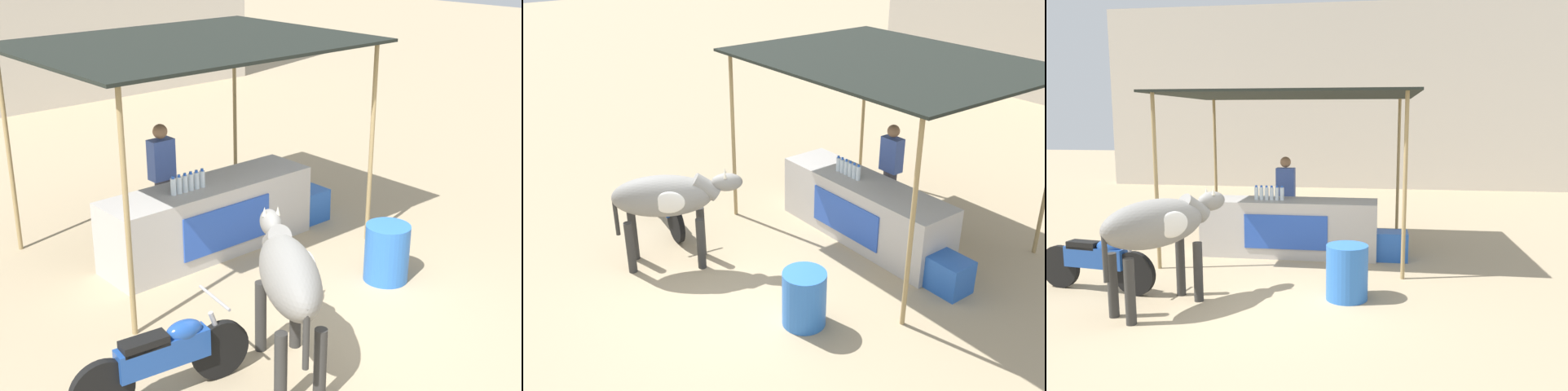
{
  "view_description": "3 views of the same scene",
  "coord_description": "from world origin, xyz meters",
  "views": [
    {
      "loc": [
        -5.36,
        -4.94,
        4.17
      ],
      "look_at": [
        0.16,
        1.34,
        1.0
      ],
      "focal_mm": 50.0,
      "sensor_mm": 36.0,
      "label": 1
    },
    {
      "loc": [
        5.93,
        -3.86,
        4.7
      ],
      "look_at": [
        -0.43,
        0.97,
        0.92
      ],
      "focal_mm": 42.0,
      "sensor_mm": 36.0,
      "label": 2
    },
    {
      "loc": [
        1.52,
        -6.31,
        2.33
      ],
      "look_at": [
        0.4,
        1.55,
        1.14
      ],
      "focal_mm": 35.0,
      "sensor_mm": 36.0,
      "label": 3
    }
  ],
  "objects": [
    {
      "name": "motorcycle_parked",
      "position": [
        -2.25,
        -0.09,
        0.43
      ],
      "size": [
        1.79,
        0.55,
        0.9
      ],
      "color": "black",
      "rests_on": "ground"
    },
    {
      "name": "ground_plane",
      "position": [
        0.0,
        0.0,
        0.0
      ],
      "size": [
        60.0,
        60.0,
        0.0
      ],
      "primitive_type": "plane",
      "color": "tan"
    },
    {
      "name": "water_bottle_row",
      "position": [
        -0.35,
        2.15,
        1.07
      ],
      "size": [
        0.52,
        0.07,
        0.25
      ],
      "color": "silver",
      "rests_on": "stall_counter"
    },
    {
      "name": "cow",
      "position": [
        -1.13,
        -0.53,
        1.03
      ],
      "size": [
        1.25,
        1.75,
        1.44
      ],
      "color": "gray",
      "rests_on": "ground"
    },
    {
      "name": "stall_counter",
      "position": [
        0.0,
        2.2,
        0.48
      ],
      "size": [
        3.0,
        0.82,
        0.96
      ],
      "color": "#B2ADA8",
      "rests_on": "ground"
    },
    {
      "name": "water_barrel",
      "position": [
        1.13,
        0.1,
        0.36
      ],
      "size": [
        0.55,
        0.55,
        0.72
      ],
      "primitive_type": "cylinder",
      "color": "blue",
      "rests_on": "ground"
    },
    {
      "name": "vendor_behind_counter",
      "position": [
        -0.21,
        2.95,
        0.85
      ],
      "size": [
        0.34,
        0.22,
        1.65
      ],
      "color": "#383842",
      "rests_on": "ground"
    },
    {
      "name": "stall_awning",
      "position": [
        0.0,
        2.5,
        2.66
      ],
      "size": [
        4.2,
        3.2,
        2.77
      ],
      "color": "black",
      "rests_on": "ground"
    },
    {
      "name": "cooler_box",
      "position": [
        1.71,
        2.1,
        0.24
      ],
      "size": [
        0.6,
        0.44,
        0.48
      ],
      "primitive_type": "cube",
      "color": "blue",
      "rests_on": "ground"
    }
  ]
}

